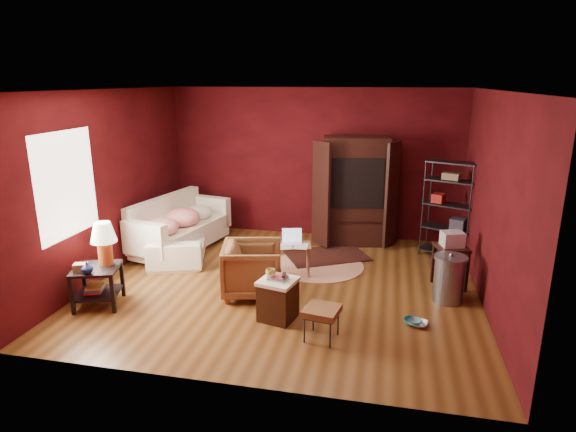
# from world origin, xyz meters

# --- Properties ---
(room) EXTENTS (5.54, 5.04, 2.84)m
(room) POSITION_xyz_m (-0.04, -0.01, 1.40)
(room) COLOR brown
(room) RESTS_ON ground
(sofa) EXTENTS (1.29, 2.31, 0.87)m
(sofa) POSITION_xyz_m (-2.12, 1.08, 0.43)
(sofa) COLOR white
(sofa) RESTS_ON ground
(armchair) EXTENTS (0.91, 0.95, 0.82)m
(armchair) POSITION_xyz_m (-0.37, -0.41, 0.41)
(armchair) COLOR black
(armchair) RESTS_ON ground
(pet_bowl_steel) EXTENTS (0.24, 0.12, 0.23)m
(pet_bowl_steel) POSITION_xyz_m (1.88, -0.88, 0.12)
(pet_bowl_steel) COLOR silver
(pet_bowl_steel) RESTS_ON ground
(pet_bowl_turquoise) EXTENTS (0.22, 0.13, 0.21)m
(pet_bowl_turquoise) POSITION_xyz_m (1.81, -0.85, 0.11)
(pet_bowl_turquoise) COLOR teal
(pet_bowl_turquoise) RESTS_ON ground
(vase) EXTENTS (0.18, 0.18, 0.15)m
(vase) POSITION_xyz_m (-2.29, -1.39, 0.62)
(vase) COLOR #0B143B
(vase) RESTS_ON side_table
(mug) EXTENTS (0.14, 0.12, 0.12)m
(mug) POSITION_xyz_m (0.06, -1.11, 0.65)
(mug) COLOR #CEC565
(mug) RESTS_ON hamper
(side_table) EXTENTS (0.71, 0.71, 1.13)m
(side_table) POSITION_xyz_m (-2.26, -1.12, 0.68)
(side_table) COLOR black
(side_table) RESTS_ON ground
(sofa_cushions) EXTENTS (1.23, 2.20, 0.87)m
(sofa_cushions) POSITION_xyz_m (-2.17, 1.06, 0.42)
(sofa_cushions) COLOR white
(sofa_cushions) RESTS_ON sofa
(hamper) EXTENTS (0.52, 0.52, 0.61)m
(hamper) POSITION_xyz_m (0.14, -1.06, 0.28)
(hamper) COLOR #43220F
(hamper) RESTS_ON ground
(footstool) EXTENTS (0.45, 0.45, 0.40)m
(footstool) POSITION_xyz_m (0.75, -1.44, 0.34)
(footstool) COLOR black
(footstool) RESTS_ON ground
(rug_round) EXTENTS (1.96, 1.96, 0.01)m
(rug_round) POSITION_xyz_m (0.37, 0.84, 0.01)
(rug_round) COLOR beige
(rug_round) RESTS_ON ground
(rug_oriental) EXTENTS (1.59, 1.42, 0.01)m
(rug_oriental) POSITION_xyz_m (0.45, 1.30, 0.02)
(rug_oriental) COLOR #461812
(rug_oriental) RESTS_ON ground
(laptop_desk) EXTENTS (0.65, 0.55, 0.70)m
(laptop_desk) POSITION_xyz_m (0.02, 0.41, 0.44)
(laptop_desk) COLOR #945F43
(laptop_desk) RESTS_ON ground
(tv_armoire) EXTENTS (1.52, 0.99, 1.96)m
(tv_armoire) POSITION_xyz_m (0.83, 2.11, 1.02)
(tv_armoire) COLOR black
(tv_armoire) RESTS_ON ground
(wire_shelving) EXTENTS (0.88, 0.64, 1.65)m
(wire_shelving) POSITION_xyz_m (2.44, 1.73, 0.90)
(wire_shelving) COLOR #26292D
(wire_shelving) RESTS_ON ground
(small_stand) EXTENTS (0.52, 0.52, 0.85)m
(small_stand) POSITION_xyz_m (2.36, 0.41, 0.63)
(small_stand) COLOR black
(small_stand) RESTS_ON ground
(trash_can) EXTENTS (0.54, 0.54, 0.70)m
(trash_can) POSITION_xyz_m (2.30, -0.07, 0.33)
(trash_can) COLOR gray
(trash_can) RESTS_ON ground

